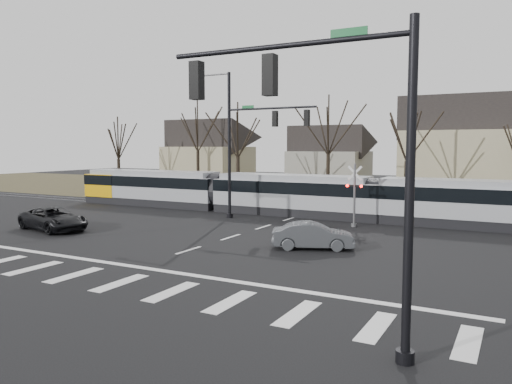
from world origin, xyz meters
The scene contains 16 objects.
ground centered at (0.00, 0.00, 0.00)m, with size 140.00×140.00×0.00m, color black.
grass_verge centered at (0.00, 32.00, 0.01)m, with size 140.00×28.00×0.01m, color #38331E.
crosswalk centered at (0.00, -4.00, 0.01)m, with size 27.00×2.60×0.01m.
stop_line centered at (0.00, -1.80, 0.01)m, with size 28.00×0.35×0.01m, color silver.
lane_dashes centered at (0.00, 16.00, 0.01)m, with size 0.18×30.00×0.01m.
rail_pair centered at (0.00, 15.80, 0.03)m, with size 90.00×1.52×0.06m.
tram centered at (-0.80, 16.00, 1.62)m, with size 39.26×2.92×2.98m.
sedan centered at (5.23, 5.20, 0.66)m, with size 4.26×2.85×1.33m, color #46484C.
suv centered at (-10.68, 2.94, 0.69)m, with size 5.33×3.23×1.38m, color black.
signal_pole_near_right centered at (10.11, -6.00, 5.17)m, with size 6.72×0.44×8.00m.
signal_pole_far centered at (-2.41, 12.50, 5.70)m, with size 9.28×0.44×10.20m.
rail_crossing_signal centered at (5.00, 12.79, 1.89)m, with size 1.08×0.36×4.00m.
tree_row centered at (2.00, 26.00, 5.00)m, with size 59.20×7.20×10.00m.
house_a centered at (-20.00, 34.00, 4.46)m, with size 9.72×8.64×8.60m.
house_b centered at (-5.00, 36.00, 3.97)m, with size 8.64×7.56×7.65m.
house_c centered at (9.00, 33.00, 5.23)m, with size 10.80×8.64×10.10m.
Camera 1 is at (14.24, -17.64, 5.09)m, focal length 35.00 mm.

